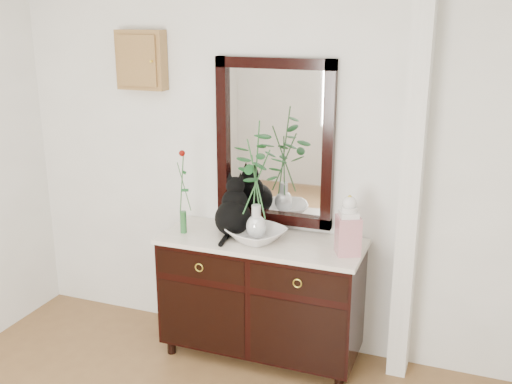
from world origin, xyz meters
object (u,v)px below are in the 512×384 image
at_px(sideboard, 261,292).
at_px(ginger_jar, 348,224).
at_px(cat, 233,206).
at_px(lotus_bowl, 256,235).

xyz_separation_m(sideboard, ginger_jar, (0.57, -0.03, 0.56)).
height_order(sideboard, ginger_jar, ginger_jar).
height_order(cat, ginger_jar, cat).
xyz_separation_m(sideboard, cat, (-0.21, 0.04, 0.57)).
distance_m(cat, ginger_jar, 0.79).
relative_size(sideboard, ginger_jar, 3.54).
relative_size(lotus_bowl, ginger_jar, 0.94).
distance_m(sideboard, lotus_bowl, 0.42).
bearing_deg(lotus_bowl, sideboard, 57.82).
bearing_deg(cat, sideboard, -18.10).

